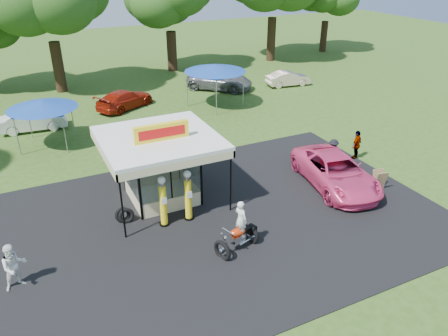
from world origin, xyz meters
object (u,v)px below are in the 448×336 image
(a_frame_sign, at_px, (379,180))
(gas_station_kiosk, at_px, (161,167))
(motorcycle, at_px, (239,230))
(spectator_east_b, at_px, (357,145))
(gas_pump_right, at_px, (188,196))
(bg_car_a, at_px, (33,120))
(tent_west, at_px, (42,105))
(kiosk_car, at_px, (149,172))
(bg_car_e, at_px, (288,79))
(bg_car_b, at_px, (125,99))
(spectator_east_a, at_px, (333,152))
(tent_east, at_px, (215,68))
(spectator_west, at_px, (14,266))
(bg_car_d, at_px, (220,80))
(gas_pump_left, at_px, (163,203))
(pink_sedan, at_px, (336,172))

(a_frame_sign, bearing_deg, gas_station_kiosk, 171.97)
(motorcycle, bearing_deg, spectator_east_b, 6.85)
(gas_pump_right, bearing_deg, a_frame_sign, -9.69)
(bg_car_a, height_order, tent_west, tent_west)
(motorcycle, relative_size, spectator_east_b, 1.31)
(gas_pump_right, height_order, a_frame_sign, gas_pump_right)
(spectator_east_b, height_order, bg_car_a, spectator_east_b)
(kiosk_car, relative_size, bg_car_a, 0.64)
(bg_car_a, height_order, bg_car_e, bg_car_a)
(a_frame_sign, xyz_separation_m, bg_car_b, (-8.58, 18.66, 0.17))
(kiosk_car, height_order, spectator_east_b, spectator_east_b)
(spectator_east_a, relative_size, spectator_east_b, 0.90)
(tent_west, relative_size, tent_east, 0.89)
(bg_car_b, bearing_deg, spectator_west, 124.76)
(motorcycle, xyz_separation_m, bg_car_e, (15.35, 19.67, -0.24))
(a_frame_sign, relative_size, spectator_west, 0.58)
(kiosk_car, xyz_separation_m, spectator_east_b, (11.89, -2.79, 0.41))
(bg_car_d, bearing_deg, gas_station_kiosk, -171.90)
(spectator_east_a, relative_size, bg_car_e, 0.40)
(gas_station_kiosk, height_order, a_frame_sign, gas_station_kiosk)
(gas_pump_left, bearing_deg, tent_west, 107.24)
(tent_east, bearing_deg, gas_pump_left, -122.65)
(bg_car_a, xyz_separation_m, tent_west, (0.65, -3.18, 1.96))
(pink_sedan, height_order, bg_car_a, pink_sedan)
(spectator_east_a, distance_m, bg_car_a, 20.21)
(gas_pump_right, height_order, spectator_east_a, gas_pump_right)
(gas_pump_right, relative_size, spectator_east_a, 1.56)
(a_frame_sign, relative_size, bg_car_b, 0.22)
(tent_east, bearing_deg, gas_pump_right, -119.13)
(pink_sedan, bearing_deg, tent_east, 100.19)
(bg_car_b, bearing_deg, tent_east, -141.00)
(bg_car_a, relative_size, bg_car_b, 0.89)
(spectator_west, relative_size, bg_car_d, 0.32)
(pink_sedan, xyz_separation_m, spectator_west, (-15.54, -1.10, 0.10))
(kiosk_car, distance_m, spectator_east_a, 10.47)
(tent_west, bearing_deg, bg_car_e, 12.63)
(spectator_west, xyz_separation_m, tent_east, (15.41, 15.85, 2.10))
(motorcycle, bearing_deg, spectator_east_a, 10.80)
(gas_pump_left, xyz_separation_m, spectator_east_b, (12.60, 1.76, -0.30))
(a_frame_sign, xyz_separation_m, bg_car_d, (0.36, 20.15, 0.25))
(tent_east, bearing_deg, bg_car_b, 158.76)
(gas_station_kiosk, xyz_separation_m, motorcycle, (1.56, -5.34, -0.87))
(bg_car_e, bearing_deg, gas_station_kiosk, 137.61)
(tent_west, bearing_deg, gas_station_kiosk, -65.28)
(spectator_east_a, bearing_deg, gas_station_kiosk, -27.16)
(tent_east, bearing_deg, tent_west, -169.17)
(gas_pump_left, height_order, bg_car_d, gas_pump_left)
(gas_station_kiosk, relative_size, gas_pump_left, 2.17)
(kiosk_car, bearing_deg, a_frame_sign, -120.96)
(pink_sedan, distance_m, spectator_west, 15.58)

